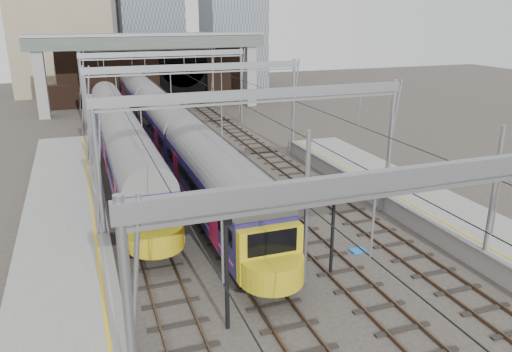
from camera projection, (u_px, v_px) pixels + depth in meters
name	position (u px, v px, depth m)	size (l,w,h in m)	color
ground	(324.00, 305.00, 20.74)	(160.00, 160.00, 0.00)	#38332D
platform_left	(63.00, 308.00, 19.53)	(4.32, 55.00, 1.12)	gray
tracks	(224.00, 190.00, 34.15)	(14.40, 80.00, 0.22)	#4C3828
overhead_line	(198.00, 82.00, 37.90)	(16.80, 80.00, 8.00)	gray
retaining_wall	(155.00, 70.00, 66.27)	(28.00, 2.75, 9.00)	#301F15
overbridge	(150.00, 50.00, 59.61)	(28.00, 3.00, 9.25)	gray
train_main	(151.00, 108.00, 49.72)	(2.86, 66.18, 4.90)	black
train_second	(121.00, 139.00, 37.69)	(2.83, 32.68, 4.85)	black
signal_near_left	(227.00, 251.00, 18.13)	(0.41, 0.48, 5.30)	black
signal_near_centre	(334.00, 213.00, 22.26)	(0.36, 0.47, 4.81)	black
equip_cover_a	(294.00, 225.00, 28.45)	(0.80, 0.56, 0.09)	blue
equip_cover_b	(201.00, 211.00, 30.43)	(0.81, 0.57, 0.10)	blue
equip_cover_c	(358.00, 250.00, 25.37)	(0.78, 0.55, 0.09)	blue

